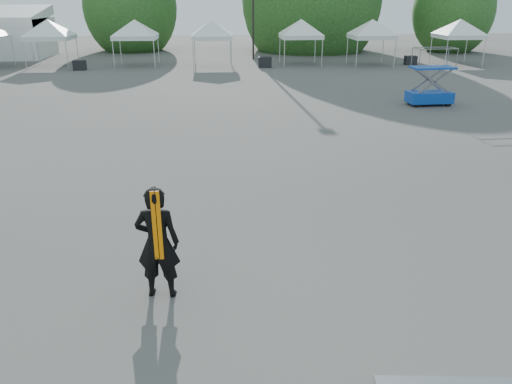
{
  "coord_description": "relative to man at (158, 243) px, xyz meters",
  "views": [
    {
      "loc": [
        -0.05,
        -10.68,
        4.96
      ],
      "look_at": [
        0.66,
        -1.43,
        1.3
      ],
      "focal_mm": 35.0,
      "sensor_mm": 36.0,
      "label": 1
    }
  ],
  "objects": [
    {
      "name": "ground",
      "position": [
        1.15,
        2.97,
        -1.03
      ],
      "size": [
        120.0,
        120.0,
        0.0
      ],
      "primitive_type": "plane",
      "color": "#474442",
      "rests_on": "ground"
    },
    {
      "name": "tree_mid_w",
      "position": [
        -6.85,
        42.97,
        2.9
      ],
      "size": [
        4.16,
        4.16,
        6.33
      ],
      "color": "#382314",
      "rests_on": "ground"
    },
    {
      "name": "tree_far_e",
      "position": [
        23.15,
        39.97,
        2.59
      ],
      "size": [
        3.84,
        3.84,
        5.84
      ],
      "color": "#382314",
      "rests_on": "ground"
    },
    {
      "name": "tent_c",
      "position": [
        -11.1,
        31.57,
        2.03
      ],
      "size": [
        4.45,
        4.45,
        3.88
      ],
      "color": "silver",
      "rests_on": "ground"
    },
    {
      "name": "tent_d",
      "position": [
        -4.87,
        31.56,
        2.03
      ],
      "size": [
        4.4,
        4.4,
        3.88
      ],
      "color": "silver",
      "rests_on": "ground"
    },
    {
      "name": "tent_e",
      "position": [
        0.8,
        30.86,
        2.03
      ],
      "size": [
        4.17,
        4.17,
        3.88
      ],
      "color": "silver",
      "rests_on": "ground"
    },
    {
      "name": "tent_f",
      "position": [
        7.49,
        31.3,
        2.03
      ],
      "size": [
        4.27,
        4.27,
        3.88
      ],
      "color": "silver",
      "rests_on": "ground"
    },
    {
      "name": "tent_g",
      "position": [
        12.73,
        30.56,
        2.03
      ],
      "size": [
        4.31,
        4.31,
        3.88
      ],
      "color": "silver",
      "rests_on": "ground"
    },
    {
      "name": "tent_h",
      "position": [
        19.47,
        30.51,
        2.03
      ],
      "size": [
        4.36,
        4.36,
        3.88
      ],
      "color": "silver",
      "rests_on": "ground"
    },
    {
      "name": "man",
      "position": [
        0.0,
        0.0,
        0.0
      ],
      "size": [
        0.79,
        0.56,
        2.06
      ],
      "rotation": [
        0.0,
        0.0,
        3.04
      ],
      "color": "black",
      "rests_on": "ground"
    },
    {
      "name": "scissor_lift",
      "position": [
        11.31,
        15.7,
        0.33
      ],
      "size": [
        2.13,
        1.15,
        2.69
      ],
      "rotation": [
        0.0,
        0.0,
        0.05
      ],
      "color": "#0B4797",
      "rests_on": "ground"
    },
    {
      "name": "crate_west",
      "position": [
        -8.66,
        29.48,
        -0.69
      ],
      "size": [
        0.95,
        0.78,
        0.68
      ],
      "primitive_type": "cube",
      "rotation": [
        0.0,
        0.0,
        0.12
      ],
      "color": "black",
      "rests_on": "ground"
    },
    {
      "name": "crate_mid",
      "position": [
        4.64,
        29.9,
        -0.65
      ],
      "size": [
        1.01,
        0.81,
        0.76
      ],
      "primitive_type": "cube",
      "rotation": [
        0.0,
        0.0,
        -0.05
      ],
      "color": "black",
      "rests_on": "ground"
    },
    {
      "name": "crate_east",
      "position": [
        15.94,
        30.54,
        -0.7
      ],
      "size": [
        0.86,
        0.68,
        0.66
      ],
      "primitive_type": "cube",
      "rotation": [
        0.0,
        0.0,
        -0.02
      ],
      "color": "black",
      "rests_on": "ground"
    }
  ]
}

